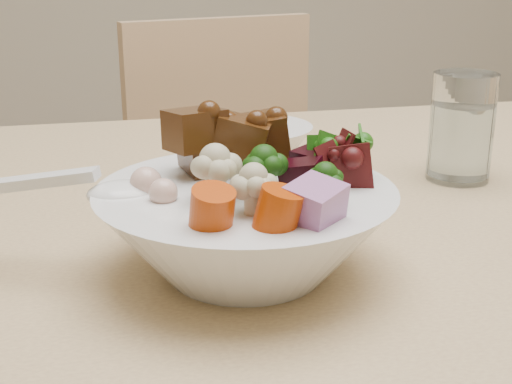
{
  "coord_description": "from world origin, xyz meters",
  "views": [
    {
      "loc": [
        -0.46,
        -0.8,
        1.0
      ],
      "look_at": [
        -0.34,
        -0.27,
        0.81
      ],
      "focal_mm": 50.0,
      "sensor_mm": 36.0,
      "label": 1
    }
  ],
  "objects_px": {
    "side_bowl": "(255,145)",
    "food_bowl": "(248,224)",
    "water_glass": "(461,132)",
    "chair_far": "(245,218)"
  },
  "relations": [
    {
      "from": "side_bowl",
      "to": "food_bowl",
      "type": "bearing_deg",
      "value": -103.72
    },
    {
      "from": "water_glass",
      "to": "side_bowl",
      "type": "xyz_separation_m",
      "value": [
        -0.21,
        0.11,
        -0.03
      ]
    },
    {
      "from": "water_glass",
      "to": "side_bowl",
      "type": "bearing_deg",
      "value": 151.82
    },
    {
      "from": "water_glass",
      "to": "side_bowl",
      "type": "height_order",
      "value": "water_glass"
    },
    {
      "from": "chair_far",
      "to": "side_bowl",
      "type": "relative_size",
      "value": 6.2
    },
    {
      "from": "chair_far",
      "to": "water_glass",
      "type": "xyz_separation_m",
      "value": [
        0.13,
        -0.59,
        0.31
      ]
    },
    {
      "from": "food_bowl",
      "to": "side_bowl",
      "type": "relative_size",
      "value": 1.72
    },
    {
      "from": "chair_far",
      "to": "water_glass",
      "type": "distance_m",
      "value": 0.68
    },
    {
      "from": "food_bowl",
      "to": "side_bowl",
      "type": "bearing_deg",
      "value": 76.28
    },
    {
      "from": "chair_far",
      "to": "side_bowl",
      "type": "distance_m",
      "value": 0.56
    }
  ]
}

